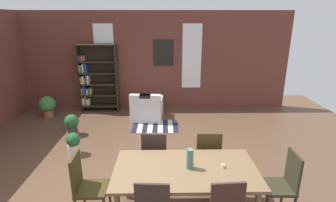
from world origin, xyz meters
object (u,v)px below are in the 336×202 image
object	(u,v)px
dining_chair_far_left	(155,156)
bookshelf_tall	(96,78)
vase_on_table	(190,159)
dining_chair_head_right	(283,183)
dining_chair_head_left	(86,185)
dining_chair_far_right	(208,156)
potted_plant_corner	(72,123)
potted_plant_by_shelf	(47,105)
potted_plant_window	(73,143)
dining_table	(185,174)
armchair_white	(147,109)

from	to	relation	value
dining_chair_far_left	bookshelf_tall	world-z (taller)	bookshelf_tall
vase_on_table	dining_chair_head_right	distance (m)	1.30
dining_chair_head_left	dining_chair_far_right	distance (m)	1.86
dining_chair_far_right	potted_plant_corner	xyz separation A→B (m)	(-2.81, 1.95, -0.23)
vase_on_table	potted_plant_by_shelf	distance (m)	5.24
vase_on_table	potted_plant_window	bearing A→B (deg)	140.50
potted_plant_window	bookshelf_tall	bearing A→B (deg)	93.05
dining_chair_head_right	potted_plant_by_shelf	xyz separation A→B (m)	(-4.75, 3.85, -0.19)
vase_on_table	dining_table	bearing A→B (deg)	180.00
dining_table	bookshelf_tall	world-z (taller)	bookshelf_tall
armchair_white	potted_plant_window	xyz separation A→B (m)	(-1.34, -1.91, -0.04)
dining_table	potted_plant_window	bearing A→B (deg)	139.78
dining_chair_far_right	potted_plant_window	distance (m)	2.70
dining_chair_head_left	bookshelf_tall	xyz separation A→B (m)	(-0.91, 4.37, 0.44)
vase_on_table	dining_chair_far_left	world-z (taller)	vase_on_table
potted_plant_by_shelf	potted_plant_window	world-z (taller)	potted_plant_by_shelf
bookshelf_tall	potted_plant_by_shelf	world-z (taller)	bookshelf_tall
dining_table	armchair_white	distance (m)	3.75
vase_on_table	armchair_white	size ratio (longest dim) A/B	0.32
dining_chair_head_right	dining_chair_head_left	bearing A→B (deg)	180.00
dining_chair_far_left	potted_plant_by_shelf	xyz separation A→B (m)	(-3.03, 3.13, -0.19)
potted_plant_window	dining_table	bearing A→B (deg)	-40.22
dining_chair_far_left	armchair_white	bearing A→B (deg)	95.93
dining_chair_far_right	potted_plant_corner	bearing A→B (deg)	145.31
dining_chair_head_right	potted_plant_window	world-z (taller)	dining_chair_head_right
dining_chair_head_left	potted_plant_corner	size ratio (longest dim) A/B	1.93
armchair_white	potted_plant_window	distance (m)	2.34
dining_chair_head_left	bookshelf_tall	world-z (taller)	bookshelf_tall
dining_table	potted_plant_corner	size ratio (longest dim) A/B	3.76
dining_chair_far_right	bookshelf_tall	distance (m)	4.51
vase_on_table	potted_plant_by_shelf	size ratio (longest dim) A/B	0.47
potted_plant_by_shelf	potted_plant_window	xyz separation A→B (m)	(1.39, -2.10, -0.08)
dining_chair_far_left	armchair_white	size ratio (longest dim) A/B	1.11
vase_on_table	bookshelf_tall	xyz separation A→B (m)	(-2.26, 4.37, 0.07)
potted_plant_by_shelf	potted_plant_window	distance (m)	2.52
potted_plant_by_shelf	potted_plant_window	bearing A→B (deg)	-56.63
vase_on_table	dining_chair_head_left	bearing A→B (deg)	-179.95
dining_table	dining_chair_far_right	distance (m)	0.85
dining_table	dining_chair_far_right	world-z (taller)	dining_chair_far_right
dining_chair_far_right	bookshelf_tall	size ratio (longest dim) A/B	0.50
dining_chair_head_right	dining_chair_far_right	size ratio (longest dim) A/B	1.00
dining_chair_head_left	armchair_white	world-z (taller)	dining_chair_head_left
dining_chair_head_left	armchair_white	bearing A→B (deg)	81.12
dining_chair_head_right	dining_chair_far_left	distance (m)	1.87
dining_chair_head_left	potted_plant_window	bearing A→B (deg)	113.71
dining_chair_head_left	armchair_white	xyz separation A→B (m)	(0.57, 3.66, -0.23)
dining_table	dining_chair_head_right	size ratio (longest dim) A/B	1.95
dining_chair_head_left	dining_chair_head_right	distance (m)	2.60
dining_chair_far_right	potted_plant_by_shelf	distance (m)	4.98
potted_plant_corner	potted_plant_window	world-z (taller)	potted_plant_corner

